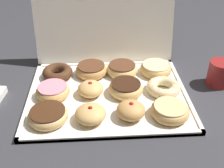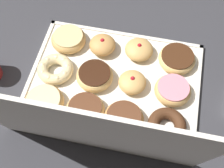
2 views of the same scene
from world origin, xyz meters
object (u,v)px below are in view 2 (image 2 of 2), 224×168
Objects in this scene: jelly_filled_donut_2 at (102,45)px; chocolate_frosted_donut_10 at (85,110)px; donut_box at (114,83)px; chocolate_frosted_donut_9 at (124,119)px; chocolate_cake_ring_donut_8 at (167,125)px; glazed_ring_donut_3 at (69,39)px; pink_frosted_donut_4 at (173,91)px; chocolate_frosted_donut_6 at (94,77)px; glazed_ring_donut_11 at (44,102)px; jelly_filled_donut_1 at (139,50)px; jelly_filled_donut_5 at (132,82)px; cruller_donut_7 at (55,69)px; chocolate_frosted_donut_0 at (177,59)px.

jelly_filled_donut_2 is 0.24m from chocolate_frosted_donut_10.
donut_box is 0.14m from jelly_filled_donut_2.
chocolate_cake_ring_donut_8 is at bearing -176.79° from chocolate_frosted_donut_9.
pink_frosted_donut_4 is (-0.36, 0.13, 0.00)m from glazed_ring_donut_3.
glazed_ring_donut_11 is at bearing 42.69° from chocolate_frosted_donut_6.
jelly_filled_donut_1 is 0.25m from chocolate_frosted_donut_9.
glazed_ring_donut_3 is 0.17m from chocolate_frosted_donut_6.
glazed_ring_donut_11 is (0.36, 0.11, -0.00)m from pink_frosted_donut_4.
chocolate_frosted_donut_6 is 0.17m from glazed_ring_donut_11.
chocolate_frosted_donut_10 is (0.23, 0.00, 0.00)m from chocolate_cake_ring_donut_8.
jelly_filled_donut_5 is 0.77× the size of chocolate_cake_ring_donut_8.
jelly_filled_donut_5 is 0.27m from glazed_ring_donut_11.
chocolate_frosted_donut_9 reaches higher than glazed_ring_donut_11.
chocolate_frosted_donut_9 is at bearing 178.61° from glazed_ring_donut_11.
chocolate_cake_ring_donut_8 is 0.95× the size of chocolate_frosted_donut_9.
jelly_filled_donut_2 is 0.75× the size of chocolate_frosted_donut_6.
jelly_filled_donut_2 is (0.12, 0.01, 0.00)m from jelly_filled_donut_1.
glazed_ring_donut_11 reaches higher than cruller_donut_7.
chocolate_frosted_donut_6 is 1.04× the size of chocolate_cake_ring_donut_8.
chocolate_frosted_donut_9 is at bearing 133.44° from glazed_ring_donut_3.
jelly_filled_donut_1 is at bearing -131.64° from chocolate_frosted_donut_6.
pink_frosted_donut_4 reaches higher than cruller_donut_7.
chocolate_frosted_donut_6 reaches higher than glazed_ring_donut_3.
pink_frosted_donut_4 is 0.36m from cruller_donut_7.
chocolate_cake_ring_donut_8 reaches higher than donut_box.
jelly_filled_donut_2 is at bearing -26.77° from pink_frosted_donut_4.
jelly_filled_donut_5 reaches higher than chocolate_frosted_donut_0.
jelly_filled_donut_1 is (-0.06, -0.13, 0.03)m from donut_box.
jelly_filled_donut_2 is at bearing -64.24° from chocolate_frosted_donut_9.
chocolate_frosted_donut_6 is at bearing 2.61° from jelly_filled_donut_5.
pink_frosted_donut_4 is at bearing 178.88° from donut_box.
glazed_ring_donut_3 is 0.34m from chocolate_frosted_donut_9.
donut_box is at bearing 1.00° from jelly_filled_donut_5.
glazed_ring_donut_11 is at bearing 17.49° from pink_frosted_donut_4.
jelly_filled_donut_5 is (0.12, -0.00, 0.00)m from pink_frosted_donut_4.
jelly_filled_donut_2 is (0.24, 0.00, 0.01)m from chocolate_frosted_donut_0.
donut_box is 4.63× the size of chocolate_frosted_donut_10.
cruller_donut_7 is at bearing -0.25° from pink_frosted_donut_4.
glazed_ring_donut_11 is (0.24, -0.01, -0.00)m from chocolate_frosted_donut_9.
cruller_donut_7 is at bearing 0.70° from jelly_filled_donut_5.
jelly_filled_donut_5 reaches higher than chocolate_cake_ring_donut_8.
jelly_filled_donut_1 reaches higher than glazed_ring_donut_11.
cruller_donut_7 is at bearing 27.85° from jelly_filled_donut_1.
jelly_filled_donut_1 is 0.79× the size of glazed_ring_donut_3.
chocolate_frosted_donut_10 is (0.06, 0.12, 0.03)m from donut_box.
chocolate_frosted_donut_6 is (0.24, 0.00, 0.00)m from pink_frosted_donut_4.
chocolate_cake_ring_donut_8 is at bearing -179.82° from glazed_ring_donut_11.
chocolate_frosted_donut_0 is at bearing -146.85° from glazed_ring_donut_11.
chocolate_frosted_donut_6 is at bearing 4.19° from donut_box.
glazed_ring_donut_11 is at bearing -0.78° from chocolate_frosted_donut_10.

